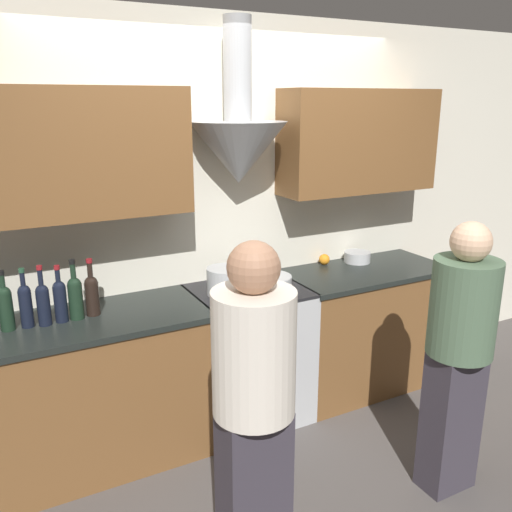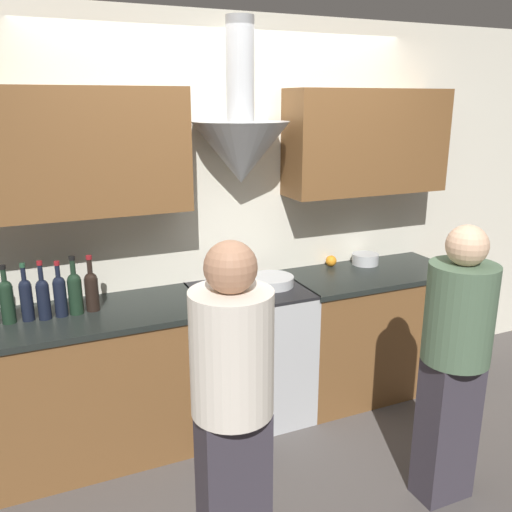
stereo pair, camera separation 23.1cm
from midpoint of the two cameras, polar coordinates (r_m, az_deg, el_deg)
The scene contains 17 objects.
ground_plane at distance 3.62m, azimuth -0.01°, elevation -18.94°, with size 12.00×12.00×0.00m, color #4C4744.
wall_back at distance 3.56m, azimuth -4.76°, elevation 6.31°, with size 8.40×0.61×2.60m.
counter_left at distance 3.40m, azimuth -17.86°, elevation -13.20°, with size 1.24×0.62×0.91m.
counter_right at distance 4.10m, azimuth 9.51°, elevation -7.42°, with size 1.20×0.62×0.91m.
stove_range at distance 3.65m, azimuth -2.60°, elevation -10.23°, with size 0.71×0.60×0.91m.
wine_bottle_1 at distance 3.17m, azimuth -26.80°, elevation -4.72°, with size 0.07×0.07×0.33m.
wine_bottle_2 at distance 3.17m, azimuth -25.05°, elevation -4.56°, with size 0.07×0.07×0.33m.
wine_bottle_3 at distance 3.16m, azimuth -23.48°, elevation -4.48°, with size 0.07×0.07×0.33m.
wine_bottle_4 at distance 3.17m, azimuth -21.92°, elevation -4.22°, with size 0.07×0.07×0.32m.
wine_bottle_5 at distance 3.18m, azimuth -20.49°, elevation -3.93°, with size 0.08×0.08×0.34m.
wine_bottle_6 at distance 3.20m, azimuth -18.89°, elevation -3.72°, with size 0.08×0.08×0.33m.
stock_pot at distance 3.38m, azimuth -5.15°, elevation -2.65°, with size 0.24×0.24×0.17m.
mixing_bowl at distance 3.54m, azimuth -0.44°, elevation -2.63°, with size 0.29×0.29×0.06m.
orange_fruit at distance 4.00m, azimuth 5.58°, elevation -0.37°, with size 0.08×0.08×0.08m.
saucepan at distance 4.10m, azimuth 9.03°, elevation -0.11°, with size 0.19×0.19×0.08m.
person_foreground_left at distance 2.31m, azimuth -3.20°, elevation -15.62°, with size 0.34×0.34×1.57m.
person_foreground_right at distance 3.00m, azimuth 18.50°, elevation -9.34°, with size 0.34×0.34×1.51m.
Camera 1 is at (-1.49, -2.57, 2.08)m, focal length 38.00 mm.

